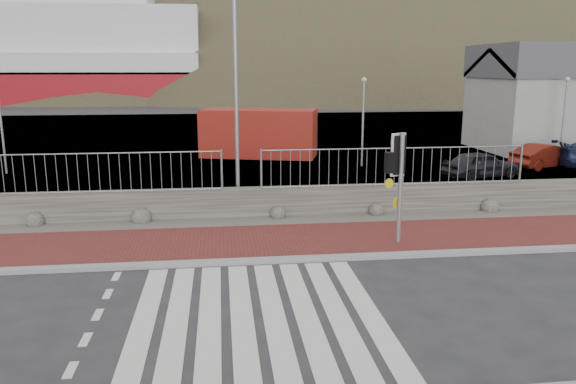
{
  "coord_description": "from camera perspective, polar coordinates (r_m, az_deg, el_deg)",
  "views": [
    {
      "loc": [
        -0.62,
        -9.68,
        4.56
      ],
      "look_at": [
        0.92,
        3.0,
        1.72
      ],
      "focal_mm": 35.0,
      "sensor_mm": 36.0,
      "label": 1
    }
  ],
  "objects": [
    {
      "name": "quay",
      "position": [
        37.86,
        -5.96,
        5.56
      ],
      "size": [
        120.0,
        40.0,
        0.5
      ],
      "primitive_type": "cube",
      "color": "#4C4C4F",
      "rests_on": "ground"
    },
    {
      "name": "car_b",
      "position": [
        28.55,
        24.64,
        3.35
      ],
      "size": [
        3.61,
        2.24,
        1.12
      ],
      "primitive_type": "imported",
      "rotation": [
        0.0,
        0.0,
        1.9
      ],
      "color": "#5C160D",
      "rests_on": "ground"
    },
    {
      "name": "ground",
      "position": [
        10.72,
        -3.04,
        -12.66
      ],
      "size": [
        220.0,
        220.0,
        0.0
      ],
      "primitive_type": "plane",
      "color": "#28282B",
      "rests_on": "ground"
    },
    {
      "name": "ferry",
      "position": [
        81.22,
        -24.7,
        11.99
      ],
      "size": [
        50.0,
        16.0,
        20.0
      ],
      "color": "maroon",
      "rests_on": "ground"
    },
    {
      "name": "traffic_signal_far",
      "position": [
        14.57,
        11.31,
        2.73
      ],
      "size": [
        0.73,
        0.45,
        2.96
      ],
      "rotation": [
        0.0,
        0.0,
        3.51
      ],
      "color": "gray",
      "rests_on": "ground"
    },
    {
      "name": "water",
      "position": [
        72.72,
        -6.49,
        8.87
      ],
      "size": [
        220.0,
        50.0,
        0.05
      ],
      "primitive_type": "cube",
      "color": "#3F4C54",
      "rests_on": "ground"
    },
    {
      "name": "gravel_strip",
      "position": [
        16.81,
        -4.56,
        -3.13
      ],
      "size": [
        40.0,
        1.5,
        0.06
      ],
      "primitive_type": "cube",
      "color": "#59544C",
      "rests_on": "ground"
    },
    {
      "name": "sidewalk_far",
      "position": [
        14.89,
        -4.23,
        -5.16
      ],
      "size": [
        40.0,
        3.0,
        0.08
      ],
      "primitive_type": "cube",
      "color": "maroon",
      "rests_on": "ground"
    },
    {
      "name": "kerb_far",
      "position": [
        13.47,
        -3.92,
        -7.05
      ],
      "size": [
        40.0,
        0.25,
        0.12
      ],
      "primitive_type": "cube",
      "color": "gray",
      "rests_on": "ground"
    },
    {
      "name": "stone_wall",
      "position": [
        17.48,
        -4.7,
        -1.1
      ],
      "size": [
        40.0,
        0.6,
        0.9
      ],
      "primitive_type": "cube",
      "color": "#46423A",
      "rests_on": "ground"
    },
    {
      "name": "streetlight",
      "position": [
        17.79,
        -4.91,
        10.93
      ],
      "size": [
        1.54,
        0.25,
        7.24
      ],
      "rotation": [
        0.0,
        0.0,
        -0.06
      ],
      "color": "gray",
      "rests_on": "ground"
    },
    {
      "name": "hills_backdrop",
      "position": [
        101.68,
        -2.5,
        -3.23
      ],
      "size": [
        254.0,
        90.0,
        100.0
      ],
      "color": "#353922",
      "rests_on": "ground"
    },
    {
      "name": "shipping_container",
      "position": [
        29.45,
        -2.95,
        6.02
      ],
      "size": [
        6.31,
        3.91,
        2.44
      ],
      "primitive_type": "cube",
      "rotation": [
        0.0,
        0.0,
        -0.27
      ],
      "color": "maroon",
      "rests_on": "ground"
    },
    {
      "name": "car_a",
      "position": [
        25.01,
        19.02,
        2.66
      ],
      "size": [
        3.53,
        2.07,
        1.13
      ],
      "primitive_type": "imported",
      "rotation": [
        0.0,
        0.0,
        1.81
      ],
      "color": "black",
      "rests_on": "ground"
    },
    {
      "name": "zebra_crossing",
      "position": [
        10.71,
        -3.04,
        -12.63
      ],
      "size": [
        4.62,
        5.6,
        0.01
      ],
      "color": "silver",
      "rests_on": "ground"
    },
    {
      "name": "railing",
      "position": [
        17.06,
        -4.76,
        3.26
      ],
      "size": [
        18.07,
        0.07,
        1.22
      ],
      "color": "gray",
      "rests_on": "stone_wall"
    }
  ]
}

